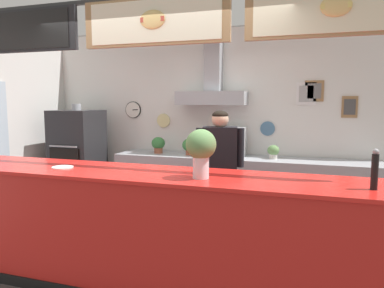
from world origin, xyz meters
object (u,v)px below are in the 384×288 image
(potted_basil, at_px, (273,151))
(pepper_grinder, at_px, (375,170))
(shop_worker, at_px, (220,176))
(pizza_oven, at_px, (78,159))
(condiment_plate, at_px, (63,167))
(potted_rosemary, at_px, (158,144))
(basil_vase, at_px, (201,150))
(potted_thyme, at_px, (189,146))
(espresso_machine, at_px, (229,143))

(potted_basil, bearing_deg, pepper_grinder, -68.27)
(shop_worker, xyz_separation_m, pepper_grinder, (1.41, -1.14, 0.36))
(pizza_oven, bearing_deg, potted_basil, 5.33)
(potted_basil, bearing_deg, condiment_plate, -126.96)
(pepper_grinder, bearing_deg, potted_rosemary, 138.98)
(shop_worker, xyz_separation_m, condiment_plate, (-1.25, -1.13, 0.22))
(pepper_grinder, xyz_separation_m, basil_vase, (-1.29, -0.02, 0.09))
(shop_worker, xyz_separation_m, basil_vase, (0.12, -1.16, 0.45))
(potted_rosemary, bearing_deg, potted_basil, -0.02)
(pizza_oven, relative_size, shop_worker, 1.04)
(potted_rosemary, height_order, basil_vase, basil_vase)
(potted_rosemary, bearing_deg, condiment_plate, -89.72)
(potted_thyme, bearing_deg, pizza_oven, -172.17)
(espresso_machine, bearing_deg, pepper_grinder, -55.80)
(potted_basil, relative_size, basil_vase, 0.48)
(potted_rosemary, distance_m, basil_vase, 2.74)
(espresso_machine, distance_m, condiment_plate, 2.53)
(espresso_machine, relative_size, pepper_grinder, 1.79)
(shop_worker, bearing_deg, pizza_oven, -31.92)
(espresso_machine, bearing_deg, potted_rosemary, 178.29)
(potted_rosemary, relative_size, potted_basil, 1.30)
(potted_rosemary, distance_m, condiment_plate, 2.31)
(potted_rosemary, xyz_separation_m, pepper_grinder, (2.68, -2.33, 0.19))
(pizza_oven, bearing_deg, potted_rosemary, 12.57)
(potted_rosemary, xyz_separation_m, potted_thyme, (0.52, -0.04, 0.00))
(pizza_oven, height_order, espresso_machine, pizza_oven)
(shop_worker, relative_size, potted_rosemary, 6.43)
(espresso_machine, bearing_deg, condiment_plate, -115.91)
(basil_vase, bearing_deg, shop_worker, 96.05)
(potted_thyme, xyz_separation_m, condiment_plate, (-0.51, -2.27, 0.05))
(espresso_machine, height_order, potted_basil, espresso_machine)
(pizza_oven, height_order, potted_rosemary, pizza_oven)
(shop_worker, height_order, potted_rosemary, shop_worker)
(potted_basil, bearing_deg, potted_thyme, -178.31)
(basil_vase, bearing_deg, espresso_machine, 96.70)
(potted_basil, distance_m, potted_thyme, 1.23)
(potted_thyme, distance_m, pepper_grinder, 3.16)
(shop_worker, height_order, basil_vase, shop_worker)
(shop_worker, relative_size, potted_basil, 8.33)
(pepper_grinder, bearing_deg, potted_thyme, 133.29)
(potted_rosemary, bearing_deg, pepper_grinder, -41.02)
(basil_vase, bearing_deg, potted_thyme, 110.67)
(condiment_plate, bearing_deg, potted_thyme, 77.43)
(potted_basil, height_order, basil_vase, basil_vase)
(shop_worker, relative_size, condiment_plate, 8.16)
(shop_worker, height_order, potted_basil, shop_worker)
(pizza_oven, distance_m, basil_vase, 3.40)
(shop_worker, distance_m, espresso_machine, 1.19)
(basil_vase, relative_size, condiment_plate, 2.06)
(shop_worker, height_order, condiment_plate, shop_worker)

